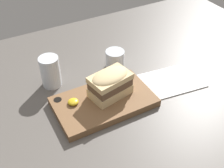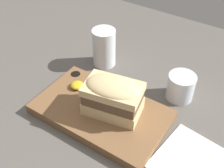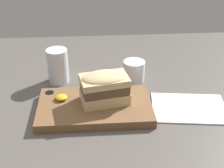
{
  "view_description": "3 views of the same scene",
  "coord_description": "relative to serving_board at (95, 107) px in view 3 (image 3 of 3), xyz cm",
  "views": [
    {
      "loc": [
        -24.37,
        -57.35,
        66.9
      ],
      "look_at": [
        8.83,
        3.76,
        8.89
      ],
      "focal_mm": 45.0,
      "sensor_mm": 36.0,
      "label": 1
    },
    {
      "loc": [
        33.67,
        -35.1,
        54.12
      ],
      "look_at": [
        5.73,
        7.34,
        9.31
      ],
      "focal_mm": 45.0,
      "sensor_mm": 36.0,
      "label": 2
    },
    {
      "loc": [
        4.9,
        -70.96,
        53.86
      ],
      "look_at": [
        10.43,
        4.81,
        9.61
      ],
      "focal_mm": 50.0,
      "sensor_mm": 36.0,
      "label": 3
    }
  ],
  "objects": [
    {
      "name": "napkin",
      "position": [
        27.51,
        -0.95,
        -1.06
      ],
      "size": [
        23.07,
        17.66,
        0.4
      ],
      "rotation": [
        0.0,
        0.0,
        -0.13
      ],
      "color": "white",
      "rests_on": "dining_table"
    },
    {
      "name": "water_glass",
      "position": [
        -11.45,
        18.15,
        3.69
      ],
      "size": [
        6.85,
        6.85,
        11.42
      ],
      "color": "silver",
      "rests_on": "dining_table"
    },
    {
      "name": "wine_glass",
      "position": [
        13.55,
        16.87,
        1.88
      ],
      "size": [
        7.17,
        7.17,
        7.02
      ],
      "color": "silver",
      "rests_on": "dining_table"
    },
    {
      "name": "mustard_dollop",
      "position": [
        -9.51,
        2.78,
        1.95
      ],
      "size": [
        3.46,
        3.46,
        1.38
      ],
      "color": "gold",
      "rests_on": "serving_board"
    },
    {
      "name": "sandwich",
      "position": [
        2.96,
        0.94,
        6.19
      ],
      "size": [
        14.56,
        10.66,
        9.18
      ],
      "rotation": [
        0.0,
        0.0,
        0.2
      ],
      "color": "#DBBC84",
      "rests_on": "serving_board"
    },
    {
      "name": "serving_board",
      "position": [
        0.0,
        0.0,
        0.0
      ],
      "size": [
        32.21,
        19.0,
        2.58
      ],
      "color": "brown",
      "rests_on": "dining_table"
    },
    {
      "name": "dining_table",
      "position": [
        -5.3,
        -2.98,
        -2.26
      ],
      "size": [
        190.39,
        122.96,
        2.0
      ],
      "color": "#56514C",
      "rests_on": "ground"
    }
  ]
}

